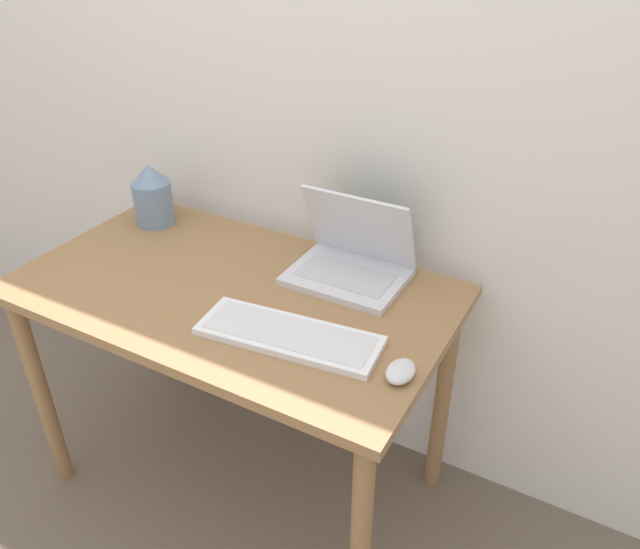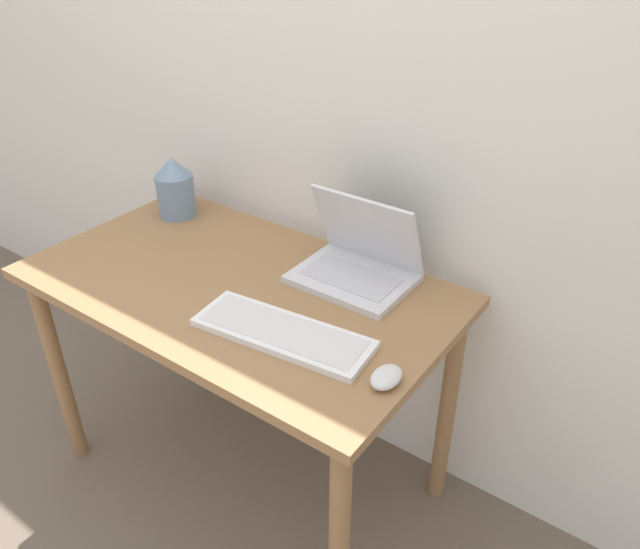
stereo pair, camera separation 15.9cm
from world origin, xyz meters
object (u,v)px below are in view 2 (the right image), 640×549
(vase, at_px, (175,187))
(laptop, at_px, (358,261))
(keyboard, at_px, (283,333))
(mouse, at_px, (386,377))

(vase, bearing_deg, laptop, 0.95)
(keyboard, relative_size, mouse, 5.12)
(laptop, relative_size, vase, 1.57)
(keyboard, height_order, mouse, mouse)
(keyboard, distance_m, vase, 0.79)
(keyboard, bearing_deg, laptop, 89.92)
(laptop, bearing_deg, vase, -179.05)
(laptop, distance_m, mouse, 0.45)
(keyboard, bearing_deg, vase, 155.42)
(laptop, xyz_separation_m, keyboard, (-0.00, -0.34, -0.04))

